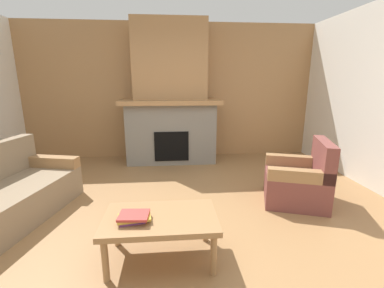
% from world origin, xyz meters
% --- Properties ---
extents(ground, '(9.00, 9.00, 0.00)m').
position_xyz_m(ground, '(0.00, 0.00, 0.00)').
color(ground, olive).
extents(wall_back_wood_panel, '(6.00, 0.12, 2.70)m').
position_xyz_m(wall_back_wood_panel, '(0.00, 3.00, 1.35)').
color(wall_back_wood_panel, '#A87A4C').
rests_on(wall_back_wood_panel, ground).
extents(fireplace, '(1.90, 0.82, 2.70)m').
position_xyz_m(fireplace, '(0.00, 2.62, 1.16)').
color(fireplace, gray).
rests_on(fireplace, ground).
extents(armchair, '(0.96, 0.96, 0.85)m').
position_xyz_m(armchair, '(1.67, 0.58, 0.29)').
color(armchair, brown).
rests_on(armchair, ground).
extents(coffee_table, '(1.00, 0.60, 0.43)m').
position_xyz_m(coffee_table, '(-0.13, -0.44, 0.38)').
color(coffee_table, '#997047').
rests_on(coffee_table, ground).
extents(book_stack_near_edge, '(0.29, 0.22, 0.07)m').
position_xyz_m(book_stack_near_edge, '(-0.35, -0.50, 0.47)').
color(book_stack_near_edge, '#7A3D84').
rests_on(book_stack_near_edge, coffee_table).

